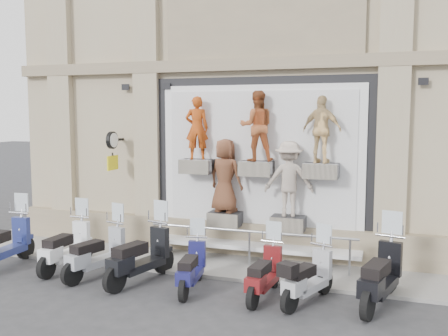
{
  "coord_description": "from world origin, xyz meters",
  "views": [
    {
      "loc": [
        3.1,
        -9.04,
        3.64
      ],
      "look_at": [
        -0.6,
        1.9,
        2.38
      ],
      "focal_mm": 40.0,
      "sensor_mm": 36.0,
      "label": 1
    }
  ],
  "objects_px": {
    "guard_rail": "(249,249)",
    "scooter_e": "(191,257)",
    "scooter_c": "(97,242)",
    "scooter_d": "(140,244)",
    "scooter_g": "(308,266)",
    "scooter_a": "(3,233)",
    "scooter_h": "(381,262)",
    "clock_sign_bracket": "(113,146)",
    "scooter_f": "(264,263)",
    "scooter_b": "(66,236)"
  },
  "relations": [
    {
      "from": "scooter_d",
      "to": "scooter_f",
      "type": "height_order",
      "value": "scooter_d"
    },
    {
      "from": "scooter_b",
      "to": "clock_sign_bracket",
      "type": "bearing_deg",
      "value": 86.58
    },
    {
      "from": "clock_sign_bracket",
      "to": "scooter_g",
      "type": "relative_size",
      "value": 0.57
    },
    {
      "from": "scooter_b",
      "to": "scooter_h",
      "type": "relative_size",
      "value": 0.92
    },
    {
      "from": "scooter_f",
      "to": "scooter_d",
      "type": "bearing_deg",
      "value": -175.45
    },
    {
      "from": "scooter_h",
      "to": "scooter_c",
      "type": "bearing_deg",
      "value": -163.63
    },
    {
      "from": "clock_sign_bracket",
      "to": "scooter_b",
      "type": "height_order",
      "value": "clock_sign_bracket"
    },
    {
      "from": "scooter_g",
      "to": "guard_rail",
      "type": "bearing_deg",
      "value": 155.31
    },
    {
      "from": "scooter_d",
      "to": "scooter_e",
      "type": "relative_size",
      "value": 1.21
    },
    {
      "from": "scooter_b",
      "to": "scooter_c",
      "type": "relative_size",
      "value": 1.01
    },
    {
      "from": "scooter_c",
      "to": "scooter_e",
      "type": "distance_m",
      "value": 2.32
    },
    {
      "from": "scooter_d",
      "to": "scooter_h",
      "type": "xyz_separation_m",
      "value": [
        4.94,
        0.26,
        0.01
      ]
    },
    {
      "from": "scooter_e",
      "to": "scooter_h",
      "type": "xyz_separation_m",
      "value": [
        3.72,
        0.35,
        0.16
      ]
    },
    {
      "from": "scooter_a",
      "to": "scooter_g",
      "type": "relative_size",
      "value": 1.16
    },
    {
      "from": "scooter_c",
      "to": "scooter_g",
      "type": "height_order",
      "value": "scooter_c"
    },
    {
      "from": "scooter_h",
      "to": "scooter_d",
      "type": "bearing_deg",
      "value": -162.69
    },
    {
      "from": "guard_rail",
      "to": "scooter_f",
      "type": "height_order",
      "value": "scooter_f"
    },
    {
      "from": "clock_sign_bracket",
      "to": "scooter_d",
      "type": "distance_m",
      "value": 3.5
    },
    {
      "from": "scooter_a",
      "to": "scooter_f",
      "type": "relative_size",
      "value": 1.17
    },
    {
      "from": "scooter_f",
      "to": "scooter_h",
      "type": "relative_size",
      "value": 0.83
    },
    {
      "from": "scooter_c",
      "to": "scooter_g",
      "type": "bearing_deg",
      "value": 14.91
    },
    {
      "from": "scooter_f",
      "to": "guard_rail",
      "type": "bearing_deg",
      "value": 119.6
    },
    {
      "from": "scooter_g",
      "to": "clock_sign_bracket",
      "type": "bearing_deg",
      "value": 179.82
    },
    {
      "from": "scooter_d",
      "to": "scooter_g",
      "type": "relative_size",
      "value": 1.17
    },
    {
      "from": "clock_sign_bracket",
      "to": "scooter_g",
      "type": "xyz_separation_m",
      "value": [
        5.56,
        -2.18,
        -2.07
      ]
    },
    {
      "from": "scooter_b",
      "to": "scooter_f",
      "type": "xyz_separation_m",
      "value": [
        4.83,
        -0.28,
        -0.08
      ]
    },
    {
      "from": "scooter_c",
      "to": "scooter_f",
      "type": "bearing_deg",
      "value": 14.66
    },
    {
      "from": "scooter_d",
      "to": "scooter_b",
      "type": "bearing_deg",
      "value": -172.38
    },
    {
      "from": "guard_rail",
      "to": "scooter_d",
      "type": "xyz_separation_m",
      "value": [
        -1.96,
        -1.7,
        0.39
      ]
    },
    {
      "from": "scooter_b",
      "to": "scooter_g",
      "type": "distance_m",
      "value": 5.71
    },
    {
      "from": "scooter_g",
      "to": "scooter_h",
      "type": "distance_m",
      "value": 1.36
    },
    {
      "from": "guard_rail",
      "to": "scooter_d",
      "type": "height_order",
      "value": "scooter_d"
    },
    {
      "from": "scooter_g",
      "to": "scooter_h",
      "type": "bearing_deg",
      "value": 32.91
    },
    {
      "from": "scooter_a",
      "to": "scooter_g",
      "type": "height_order",
      "value": "scooter_a"
    },
    {
      "from": "scooter_g",
      "to": "scooter_h",
      "type": "height_order",
      "value": "scooter_h"
    },
    {
      "from": "scooter_c",
      "to": "clock_sign_bracket",
      "type": "bearing_deg",
      "value": 127.24
    },
    {
      "from": "guard_rail",
      "to": "scooter_e",
      "type": "distance_m",
      "value": 1.95
    },
    {
      "from": "guard_rail",
      "to": "scooter_d",
      "type": "distance_m",
      "value": 2.62
    },
    {
      "from": "scooter_a",
      "to": "scooter_f",
      "type": "distance_m",
      "value": 6.34
    },
    {
      "from": "guard_rail",
      "to": "scooter_c",
      "type": "xyz_separation_m",
      "value": [
        -3.05,
        -1.66,
        0.33
      ]
    },
    {
      "from": "guard_rail",
      "to": "scooter_h",
      "type": "xyz_separation_m",
      "value": [
        2.98,
        -1.44,
        0.4
      ]
    },
    {
      "from": "clock_sign_bracket",
      "to": "scooter_a",
      "type": "xyz_separation_m",
      "value": [
        -1.65,
        -2.25,
        -1.96
      ]
    },
    {
      "from": "scooter_e",
      "to": "scooter_f",
      "type": "distance_m",
      "value": 1.53
    },
    {
      "from": "scooter_h",
      "to": "scooter_g",
      "type": "bearing_deg",
      "value": -154.04
    },
    {
      "from": "scooter_c",
      "to": "scooter_d",
      "type": "relative_size",
      "value": 0.93
    },
    {
      "from": "clock_sign_bracket",
      "to": "scooter_h",
      "type": "relative_size",
      "value": 0.48
    },
    {
      "from": "scooter_a",
      "to": "scooter_e",
      "type": "height_order",
      "value": "scooter_a"
    },
    {
      "from": "scooter_d",
      "to": "scooter_g",
      "type": "bearing_deg",
      "value": 14.65
    },
    {
      "from": "scooter_a",
      "to": "scooter_h",
      "type": "bearing_deg",
      "value": 0.3
    },
    {
      "from": "scooter_a",
      "to": "guard_rail",
      "type": "bearing_deg",
      "value": 15.82
    }
  ]
}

